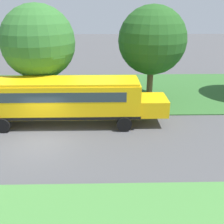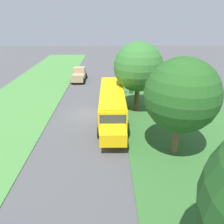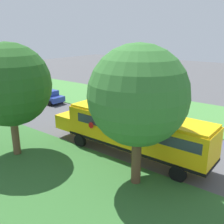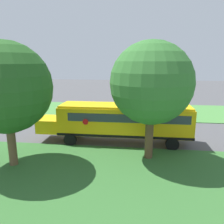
% 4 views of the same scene
% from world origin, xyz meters
% --- Properties ---
extents(ground_plane, '(120.00, 120.00, 0.00)m').
position_xyz_m(ground_plane, '(0.00, 0.00, 0.00)').
color(ground_plane, '#4C4C4F').
extents(grass_verge, '(12.00, 80.00, 0.08)m').
position_xyz_m(grass_verge, '(-10.00, 0.00, 0.04)').
color(grass_verge, '#33662D').
rests_on(grass_verge, ground).
extents(grass_far_side, '(10.00, 80.00, 0.07)m').
position_xyz_m(grass_far_side, '(9.00, 0.00, 0.04)').
color(grass_far_side, '#47843D').
rests_on(grass_far_side, ground).
extents(school_bus, '(2.84, 12.42, 3.16)m').
position_xyz_m(school_bus, '(-2.74, 1.22, 1.92)').
color(school_bus, yellow).
rests_on(school_bus, ground).
extents(pickup_truck, '(2.28, 5.40, 2.10)m').
position_xyz_m(pickup_truck, '(2.70, -14.20, 1.07)').
color(pickup_truck, tan).
rests_on(pickup_truck, ground).
extents(oak_tree_beside_bus, '(5.36, 5.36, 7.87)m').
position_xyz_m(oak_tree_beside_bus, '(-5.47, -0.78, 5.09)').
color(oak_tree_beside_bus, brown).
rests_on(oak_tree_beside_bus, ground).
extents(oak_tree_roadside_mid, '(5.51, 5.51, 7.78)m').
position_xyz_m(oak_tree_roadside_mid, '(-7.86, 7.73, 4.96)').
color(oak_tree_roadside_mid, brown).
rests_on(oak_tree_roadside_mid, ground).
extents(stop_sign, '(0.08, 0.68, 2.74)m').
position_xyz_m(stop_sign, '(-4.60, -6.58, 1.74)').
color(stop_sign, gray).
rests_on(stop_sign, ground).
extents(trash_bin, '(0.56, 0.56, 0.90)m').
position_xyz_m(trash_bin, '(-5.57, -7.09, 0.45)').
color(trash_bin, '#2D4C33').
rests_on(trash_bin, ground).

